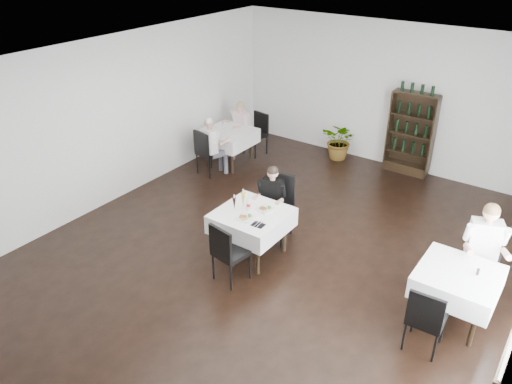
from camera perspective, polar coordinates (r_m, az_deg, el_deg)
room_shell at (r=7.07m, az=1.47°, el=2.07°), size 9.00×9.00×9.00m
wine_shelf at (r=10.72m, az=17.25°, el=6.30°), size 0.90×0.28×1.75m
main_table at (r=7.65m, az=-0.48°, el=-3.28°), size 1.03×1.03×0.77m
left_table at (r=10.74m, az=-3.13°, el=6.28°), size 0.98×0.98×0.77m
right_table at (r=6.92m, az=22.05°, el=-9.47°), size 0.98×0.98×0.77m
potted_tree at (r=11.20m, az=9.63°, el=5.79°), size 0.78×0.68×0.85m
main_chair_far at (r=8.15m, az=2.44°, el=-1.17°), size 0.57×0.57×1.09m
main_chair_near at (r=7.13m, az=-3.33°, el=-6.65°), size 0.50×0.50×0.95m
left_chair_far at (r=11.30m, az=0.18°, el=7.00°), size 0.49×0.50×0.94m
left_chair_near at (r=10.30m, az=-5.66°, el=4.82°), size 0.50×0.50×0.97m
right_chair_far at (r=7.58m, az=24.12°, el=-6.95°), size 0.56×0.57×0.97m
right_chair_near at (r=6.39m, az=18.83°, el=-13.35°), size 0.44×0.44×0.92m
diner_main at (r=8.09m, az=1.73°, el=-0.56°), size 0.51×0.54×1.25m
diner_left_far at (r=11.12m, az=-2.00°, el=7.68°), size 0.52×0.56×1.25m
diner_left_near at (r=10.19m, az=-4.98°, el=5.73°), size 0.54×0.57×1.28m
diner_right_far at (r=7.33m, az=24.65°, el=-5.64°), size 0.64×0.67×1.45m
plate_far at (r=7.62m, az=1.07°, el=-1.96°), size 0.27×0.27×0.07m
plate_near at (r=7.40m, az=-1.21°, el=-2.93°), size 0.27×0.27×0.07m
pilsner_dark at (r=7.60m, az=-2.50°, el=-1.31°), size 0.06×0.06×0.26m
pilsner_lager at (r=7.64m, az=-1.46°, el=-0.89°), size 0.07×0.07×0.31m
coke_bottle at (r=7.59m, az=-0.87°, el=-1.38°), size 0.06×0.06×0.24m
napkin_cutlery at (r=7.25m, az=0.25°, el=-3.75°), size 0.19×0.21×0.02m
pepper_mill at (r=6.84m, az=24.03°, el=-8.33°), size 0.04×0.04×0.09m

